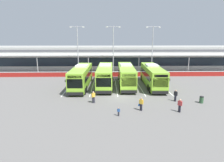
% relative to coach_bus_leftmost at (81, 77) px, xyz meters
% --- Properties ---
extents(ground_plane, '(200.00, 200.00, 0.00)m').
position_rel_coach_bus_leftmost_xyz_m(ground_plane, '(6.12, -5.44, -1.79)').
color(ground_plane, '#605E5B').
extents(terminal_building, '(70.00, 13.00, 6.00)m').
position_rel_coach_bus_leftmost_xyz_m(terminal_building, '(6.12, 21.47, 1.23)').
color(terminal_building, '#B7B7B2').
rests_on(terminal_building, ground).
extents(red_barrier_wall, '(60.00, 0.40, 1.10)m').
position_rel_coach_bus_leftmost_xyz_m(red_barrier_wall, '(6.12, 9.06, -1.23)').
color(red_barrier_wall, maroon).
rests_on(red_barrier_wall, ground).
extents(coach_bus_leftmost, '(3.13, 12.21, 3.78)m').
position_rel_coach_bus_leftmost_xyz_m(coach_bus_leftmost, '(0.00, 0.00, 0.00)').
color(coach_bus_leftmost, '#8CC633').
rests_on(coach_bus_leftmost, ground).
extents(coach_bus_left_centre, '(3.13, 12.21, 3.78)m').
position_rel_coach_bus_leftmost_xyz_m(coach_bus_left_centre, '(4.18, 0.69, 0.00)').
color(coach_bus_left_centre, '#8CC633').
rests_on(coach_bus_left_centre, ground).
extents(coach_bus_centre, '(3.13, 12.21, 3.78)m').
position_rel_coach_bus_leftmost_xyz_m(coach_bus_centre, '(7.98, 0.90, 0.00)').
color(coach_bus_centre, '#8CC633').
rests_on(coach_bus_centre, ground).
extents(coach_bus_right_centre, '(3.13, 12.21, 3.78)m').
position_rel_coach_bus_leftmost_xyz_m(coach_bus_right_centre, '(12.66, 0.41, 0.00)').
color(coach_bus_right_centre, '#8CC633').
rests_on(coach_bus_right_centre, ground).
extents(bay_stripe_far_west, '(0.14, 13.00, 0.01)m').
position_rel_coach_bus_leftmost_xyz_m(bay_stripe_far_west, '(-2.28, 0.56, -1.78)').
color(bay_stripe_far_west, silver).
rests_on(bay_stripe_far_west, ground).
extents(bay_stripe_west, '(0.14, 13.00, 0.01)m').
position_rel_coach_bus_leftmost_xyz_m(bay_stripe_west, '(1.92, 0.56, -1.78)').
color(bay_stripe_west, silver).
rests_on(bay_stripe_west, ground).
extents(bay_stripe_mid_west, '(0.14, 13.00, 0.01)m').
position_rel_coach_bus_leftmost_xyz_m(bay_stripe_mid_west, '(6.12, 0.56, -1.78)').
color(bay_stripe_mid_west, silver).
rests_on(bay_stripe_mid_west, ground).
extents(bay_stripe_centre, '(0.14, 13.00, 0.01)m').
position_rel_coach_bus_leftmost_xyz_m(bay_stripe_centre, '(10.32, 0.56, -1.78)').
color(bay_stripe_centre, silver).
rests_on(bay_stripe_centre, ground).
extents(bay_stripe_mid_east, '(0.14, 13.00, 0.01)m').
position_rel_coach_bus_leftmost_xyz_m(bay_stripe_mid_east, '(14.52, 0.56, -1.78)').
color(bay_stripe_mid_east, silver).
rests_on(bay_stripe_mid_east, ground).
extents(pedestrian_with_handbag, '(0.61, 0.53, 1.62)m').
position_rel_coach_bus_leftmost_xyz_m(pedestrian_with_handbag, '(8.63, -11.42, -0.93)').
color(pedestrian_with_handbag, black).
rests_on(pedestrian_with_handbag, ground).
extents(pedestrian_in_dark_coat, '(0.46, 0.43, 1.62)m').
position_rel_coach_bus_leftmost_xyz_m(pedestrian_in_dark_coat, '(13.10, -12.05, -0.91)').
color(pedestrian_in_dark_coat, black).
rests_on(pedestrian_in_dark_coat, ground).
extents(pedestrian_child, '(0.33, 0.22, 1.00)m').
position_rel_coach_bus_leftmost_xyz_m(pedestrian_child, '(5.83, -13.05, -1.24)').
color(pedestrian_child, '#33333D').
rests_on(pedestrian_child, ground).
extents(pedestrian_near_bin, '(0.43, 0.46, 1.62)m').
position_rel_coach_bus_leftmost_xyz_m(pedestrian_near_bin, '(13.95, -8.13, -0.91)').
color(pedestrian_near_bin, black).
rests_on(pedestrian_near_bin, ground).
extents(pedestrian_approaching_bus, '(0.49, 0.39, 1.62)m').
position_rel_coach_bus_leftmost_xyz_m(pedestrian_approaching_bus, '(2.71, -8.60, -0.91)').
color(pedestrian_approaching_bus, '#33333D').
rests_on(pedestrian_approaching_bus, ground).
extents(lamp_post_west, '(3.24, 0.28, 11.00)m').
position_rel_coach_bus_leftmost_xyz_m(lamp_post_west, '(-2.08, 10.96, 4.50)').
color(lamp_post_west, '#9E9EA3').
rests_on(lamp_post_west, ground).
extents(lamp_post_centre, '(3.24, 0.28, 11.00)m').
position_rel_coach_bus_leftmost_xyz_m(lamp_post_centre, '(5.93, 10.90, 4.50)').
color(lamp_post_centre, '#9E9EA3').
rests_on(lamp_post_centre, ground).
extents(lamp_post_east, '(3.24, 0.28, 11.00)m').
position_rel_coach_bus_leftmost_xyz_m(lamp_post_east, '(14.87, 11.10, 4.50)').
color(lamp_post_east, '#9E9EA3').
rests_on(lamp_post_east, ground).
extents(litter_bin, '(0.54, 0.54, 0.93)m').
position_rel_coach_bus_leftmost_xyz_m(litter_bin, '(17.21, -8.95, -1.32)').
color(litter_bin, '#2D5133').
rests_on(litter_bin, ground).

